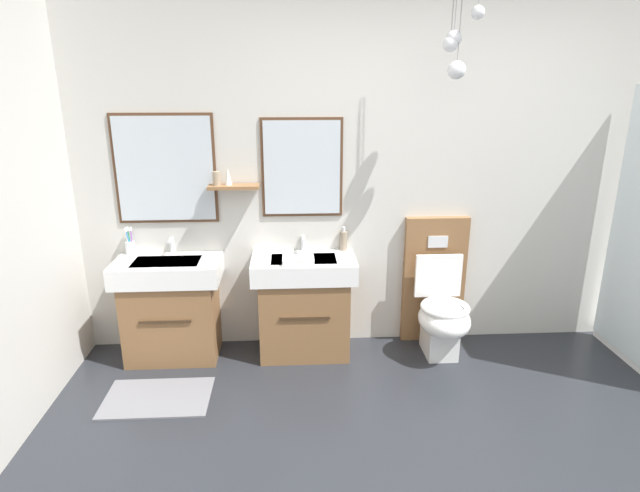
% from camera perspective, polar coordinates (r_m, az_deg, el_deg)
% --- Properties ---
extents(wall_back, '(5.17, 0.51, 2.78)m').
position_cam_1_polar(wall_back, '(3.95, 10.05, 8.91)').
color(wall_back, beige).
rests_on(wall_back, ground).
extents(bath_mat, '(0.68, 0.44, 0.01)m').
position_cam_1_polar(bath_mat, '(3.68, -17.35, -15.58)').
color(bath_mat, slate).
rests_on(bath_mat, ground).
extents(vanity_sink_left, '(0.75, 0.45, 0.76)m').
position_cam_1_polar(vanity_sink_left, '(3.99, -15.95, -6.35)').
color(vanity_sink_left, brown).
rests_on(vanity_sink_left, ground).
extents(tap_on_left_sink, '(0.03, 0.13, 0.11)m').
position_cam_1_polar(tap_on_left_sink, '(3.99, -15.99, 0.24)').
color(tap_on_left_sink, silver).
rests_on(tap_on_left_sink, vanity_sink_left).
extents(vanity_sink_right, '(0.75, 0.45, 0.76)m').
position_cam_1_polar(vanity_sink_right, '(3.89, -1.77, -6.27)').
color(vanity_sink_right, brown).
rests_on(vanity_sink_right, ground).
extents(tap_on_right_sink, '(0.03, 0.13, 0.11)m').
position_cam_1_polar(tap_on_right_sink, '(3.89, -1.89, 0.49)').
color(tap_on_right_sink, silver).
rests_on(tap_on_right_sink, vanity_sink_right).
extents(toilet, '(0.48, 0.63, 1.00)m').
position_cam_1_polar(toilet, '(4.03, 12.87, -6.14)').
color(toilet, brown).
rests_on(toilet, ground).
extents(toothbrush_cup, '(0.07, 0.07, 0.21)m').
position_cam_1_polar(toothbrush_cup, '(4.05, -20.08, -0.03)').
color(toothbrush_cup, silver).
rests_on(toothbrush_cup, vanity_sink_left).
extents(soap_dispenser, '(0.06, 0.06, 0.18)m').
position_cam_1_polar(soap_dispenser, '(3.90, 2.60, 0.63)').
color(soap_dispenser, gray).
rests_on(soap_dispenser, vanity_sink_right).
extents(folded_hand_towel, '(0.22, 0.16, 0.04)m').
position_cam_1_polar(folded_hand_towel, '(3.63, -2.40, -1.58)').
color(folded_hand_towel, white).
rests_on(folded_hand_towel, vanity_sink_right).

